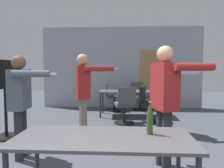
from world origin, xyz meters
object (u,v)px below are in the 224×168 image
office_chair_far_right (112,98)px  beer_bottle (150,119)px  drink_cup (145,89)px  person_center_tall (84,88)px  person_near_casual (21,97)px  person_right_polo (165,95)px  person_left_plaid (167,89)px  office_chair_side_rolled (149,106)px  office_chair_far_left (125,106)px  office_chair_near_pushed (139,97)px  tv_screen (5,92)px

office_chair_far_right → beer_bottle: (0.69, -5.02, 0.46)m
drink_cup → person_center_tall: bearing=-123.6°
person_near_casual → person_right_polo: bearing=80.1°
person_left_plaid → office_chair_side_rolled: bearing=-175.5°
person_right_polo → beer_bottle: 0.95m
office_chair_side_rolled → office_chair_far_left: (-0.63, -0.25, 0.02)m
person_left_plaid → person_near_casual: 2.93m
person_left_plaid → office_chair_side_rolled: person_left_plaid is taller
office_chair_far_left → office_chair_near_pushed: bearing=62.5°
tv_screen → office_chair_far_right: bearing=-33.5°
person_right_polo → office_chair_side_rolled: (0.07, 2.63, -0.60)m
office_chair_near_pushed → beer_bottle: beer_bottle is taller
person_center_tall → office_chair_far_left: 1.51m
person_left_plaid → office_chair_side_rolled: size_ratio=1.73×
person_left_plaid → office_chair_far_right: bearing=-162.5°
tv_screen → person_left_plaid: size_ratio=0.98×
person_center_tall → tv_screen: bearing=-105.6°
person_near_casual → office_chair_far_left: person_near_casual is taller
tv_screen → beer_bottle: tv_screen is taller
office_chair_near_pushed → office_chair_far_left: 2.05m
tv_screen → office_chair_near_pushed: size_ratio=1.71×
office_chair_far_left → beer_bottle: size_ratio=2.90×
office_chair_far_left → office_chair_far_right: office_chair_far_left is taller
tv_screen → person_center_tall: size_ratio=0.93×
office_chair_far_left → person_right_polo: bearing=-90.5°
person_center_tall → office_chair_near_pushed: 3.43m
tv_screen → office_chair_near_pushed: (2.89, 3.22, -0.51)m
drink_cup → person_left_plaid: bearing=-79.5°
person_right_polo → office_chair_far_right: size_ratio=1.84×
person_center_tall → office_chair_far_left: (0.83, 1.12, -0.56)m
office_chair_far_right → drink_cup: bearing=45.0°
person_right_polo → office_chair_far_right: bearing=176.8°
office_chair_far_right → person_near_casual: bearing=-25.6°
office_chair_far_left → office_chair_far_right: bearing=90.3°
person_right_polo → office_chair_side_rolled: size_ratio=1.84×
office_chair_far_left → beer_bottle: (0.25, -3.27, 0.44)m
tv_screen → person_left_plaid: (3.31, 0.53, 0.03)m
person_left_plaid → beer_bottle: size_ratio=4.90×
person_center_tall → office_chair_side_rolled: bearing=113.8°
person_right_polo → person_left_plaid: 1.73m
drink_cup → tv_screen: bearing=-143.3°
person_right_polo → drink_cup: (0.02, 3.39, -0.24)m
person_near_casual → office_chair_far_right: bearing=158.3°
tv_screen → beer_bottle: 3.35m
office_chair_far_left → tv_screen: bearing=-166.8°
person_near_casual → office_chair_near_pushed: (2.09, 4.20, -0.54)m
office_chair_near_pushed → beer_bottle: bearing=62.5°
tv_screen → person_near_casual: 1.28m
office_chair_side_rolled → beer_bottle: 3.57m
tv_screen → drink_cup: (2.99, 2.23, -0.15)m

